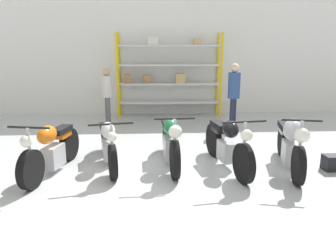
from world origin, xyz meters
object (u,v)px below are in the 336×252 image
at_px(shelving_rack, 168,73).
at_px(motorcycle_silver, 291,142).
at_px(motorcycle_white, 108,143).
at_px(person_browsing, 234,91).
at_px(motorcycle_orange, 52,149).
at_px(toolbox, 336,163).
at_px(motorcycle_green, 170,141).
at_px(motorcycle_black, 227,143).
at_px(person_near_rack, 107,91).

height_order(shelving_rack, motorcycle_silver, shelving_rack).
relative_size(motorcycle_white, person_browsing, 1.18).
relative_size(motorcycle_orange, toolbox, 4.58).
distance_m(motorcycle_green, motorcycle_black, 1.06).
distance_m(motorcycle_orange, motorcycle_black, 3.14).
bearing_deg(motorcycle_black, motorcycle_green, -112.17).
bearing_deg(motorcycle_white, motorcycle_green, 73.69).
relative_size(motorcycle_black, toolbox, 4.79).
height_order(shelving_rack, motorcycle_orange, shelving_rack).
distance_m(shelving_rack, motorcycle_orange, 5.59).
bearing_deg(motorcycle_black, motorcycle_silver, 75.57).
bearing_deg(toolbox, person_near_rack, 138.58).
height_order(person_near_rack, toolbox, person_near_rack).
xyz_separation_m(person_browsing, person_near_rack, (-3.47, 0.93, -0.11)).
xyz_separation_m(motorcycle_green, person_near_rack, (-1.62, 3.59, 0.48)).
relative_size(motorcycle_green, person_near_rack, 1.29).
bearing_deg(shelving_rack, motorcycle_white, -106.68).
relative_size(person_browsing, person_near_rack, 1.10).
height_order(motorcycle_white, person_near_rack, person_near_rack).
relative_size(shelving_rack, person_browsing, 1.88).
xyz_separation_m(motorcycle_white, motorcycle_black, (2.21, -0.32, 0.05)).
distance_m(motorcycle_silver, person_near_rack, 5.48).
xyz_separation_m(motorcycle_orange, motorcycle_white, (0.93, 0.41, -0.02)).
height_order(shelving_rack, motorcycle_green, shelving_rack).
distance_m(shelving_rack, motorcycle_silver, 5.47).
xyz_separation_m(motorcycle_orange, motorcycle_silver, (4.27, -0.02, 0.07)).
bearing_deg(motorcycle_silver, motorcycle_orange, -77.61).
bearing_deg(motorcycle_white, motorcycle_silver, 70.05).
bearing_deg(motorcycle_black, motorcycle_orange, -97.29).
xyz_separation_m(shelving_rack, toolbox, (2.78, -5.15, -1.24)).
bearing_deg(toolbox, motorcycle_silver, 171.70).
distance_m(motorcycle_orange, person_browsing, 5.00).
bearing_deg(motorcycle_green, motorcycle_orange, -83.97).
height_order(shelving_rack, motorcycle_black, shelving_rack).
bearing_deg(motorcycle_orange, motorcycle_white, 124.56).
bearing_deg(motorcycle_green, shelving_rack, 174.69).
relative_size(motorcycle_green, person_browsing, 1.17).
bearing_deg(motorcycle_orange, person_browsing, 138.07).
bearing_deg(toolbox, motorcycle_orange, 178.40).
xyz_separation_m(motorcycle_orange, motorcycle_black, (3.14, 0.09, 0.03)).
relative_size(motorcycle_orange, person_near_rack, 1.25).
distance_m(motorcycle_green, motorcycle_silver, 2.19).
bearing_deg(motorcycle_silver, motorcycle_green, -86.57).
relative_size(person_browsing, toolbox, 4.04).
bearing_deg(motorcycle_white, shelving_rack, 150.67).
bearing_deg(toolbox, motorcycle_green, 171.00).
bearing_deg(person_near_rack, motorcycle_green, 98.79).
height_order(motorcycle_green, toolbox, motorcycle_green).
distance_m(motorcycle_orange, motorcycle_white, 1.01).
distance_m(motorcycle_white, motorcycle_green, 1.18).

